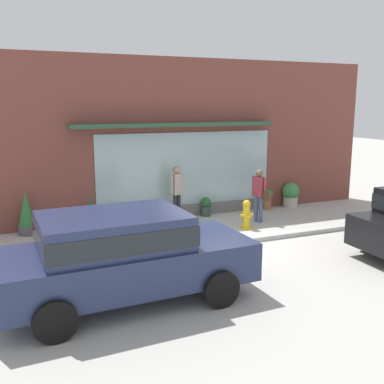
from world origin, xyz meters
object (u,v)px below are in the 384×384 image
at_px(parked_car_navy, 122,252).
at_px(potted_plant_low_front, 91,212).
at_px(potted_plant_by_entrance, 206,206).
at_px(potted_plant_corner_tall, 267,198).
at_px(potted_plant_window_right, 147,214).
at_px(fire_hydrant, 246,215).
at_px(pedestrian_passerby, 177,189).
at_px(potted_plant_trailing_edge, 121,218).
at_px(potted_plant_doorstep, 290,194).
at_px(pedestrian_with_handbag, 260,192).
at_px(potted_plant_near_hydrant, 27,214).

xyz_separation_m(parked_car_navy, potted_plant_low_front, (0.33, 5.06, -0.44)).
distance_m(potted_plant_by_entrance, potted_plant_corner_tall, 2.30).
bearing_deg(potted_plant_window_right, fire_hydrant, -35.81).
bearing_deg(pedestrian_passerby, potted_plant_trailing_edge, -16.51).
distance_m(potted_plant_window_right, potted_plant_low_front, 1.68).
bearing_deg(fire_hydrant, potted_plant_doorstep, 33.77).
relative_size(potted_plant_trailing_edge, potted_plant_window_right, 1.15).
height_order(potted_plant_corner_tall, potted_plant_low_front, potted_plant_low_front).
distance_m(potted_plant_by_entrance, potted_plant_low_front, 3.64).
distance_m(parked_car_navy, potted_plant_by_entrance, 6.53).
distance_m(pedestrian_passerby, potted_plant_corner_tall, 3.45).
height_order(potted_plant_corner_tall, potted_plant_window_right, potted_plant_corner_tall).
bearing_deg(potted_plant_trailing_edge, parked_car_navy, -103.12).
height_order(pedestrian_passerby, potted_plant_corner_tall, pedestrian_passerby).
bearing_deg(pedestrian_with_handbag, pedestrian_passerby, -136.61).
bearing_deg(pedestrian_with_handbag, potted_plant_trailing_edge, -126.61).
height_order(potted_plant_trailing_edge, potted_plant_window_right, potted_plant_trailing_edge).
bearing_deg(fire_hydrant, potted_plant_near_hydrant, 162.77).
xyz_separation_m(potted_plant_trailing_edge, potted_plant_doorstep, (6.11, 0.38, 0.16)).
relative_size(fire_hydrant, potted_plant_low_front, 0.80).
relative_size(potted_plant_near_hydrant, potted_plant_by_entrance, 1.96).
height_order(pedestrian_with_handbag, potted_plant_near_hydrant, pedestrian_with_handbag).
relative_size(potted_plant_trailing_edge, potted_plant_doorstep, 0.70).
height_order(pedestrian_passerby, potted_plant_near_hydrant, pedestrian_passerby).
xyz_separation_m(fire_hydrant, potted_plant_window_right, (-2.44, 1.76, -0.16)).
bearing_deg(parked_car_navy, pedestrian_with_handbag, 34.40).
bearing_deg(potted_plant_near_hydrant, potted_plant_window_right, -0.77).
height_order(potted_plant_by_entrance, potted_plant_corner_tall, potted_plant_corner_tall).
distance_m(fire_hydrant, potted_plant_low_front, 4.45).
xyz_separation_m(pedestrian_passerby, parked_car_navy, (-2.87, -4.85, -0.06)).
height_order(potted_plant_near_hydrant, potted_plant_window_right, potted_plant_near_hydrant).
distance_m(fire_hydrant, potted_plant_corner_tall, 2.57).
distance_m(pedestrian_with_handbag, potted_plant_by_entrance, 1.87).
distance_m(parked_car_navy, potted_plant_window_right, 5.53).
distance_m(pedestrian_passerby, potted_plant_window_right, 1.18).
xyz_separation_m(potted_plant_doorstep, potted_plant_low_front, (-6.91, -0.16, 0.05)).
distance_m(pedestrian_with_handbag, potted_plant_corner_tall, 1.82).
height_order(potted_plant_trailing_edge, potted_plant_by_entrance, potted_plant_by_entrance).
relative_size(pedestrian_passerby, parked_car_navy, 0.37).
height_order(parked_car_navy, potted_plant_doorstep, parked_car_navy).
relative_size(pedestrian_with_handbag, potted_plant_corner_tall, 2.29).
xyz_separation_m(parked_car_navy, potted_plant_near_hydrant, (-1.40, 5.16, -0.36)).
relative_size(parked_car_navy, potted_plant_trailing_edge, 7.77).
xyz_separation_m(pedestrian_with_handbag, potted_plant_window_right, (-3.15, 1.28, -0.69)).
bearing_deg(fire_hydrant, potted_plant_by_entrance, 104.61).
height_order(pedestrian_with_handbag, potted_plant_doorstep, pedestrian_with_handbag).
distance_m(pedestrian_passerby, potted_plant_low_front, 2.60).
xyz_separation_m(potted_plant_by_entrance, potted_plant_low_front, (-3.64, -0.08, 0.18)).
relative_size(fire_hydrant, potted_plant_near_hydrant, 0.70).
bearing_deg(pedestrian_passerby, potted_plant_doorstep, 168.31).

